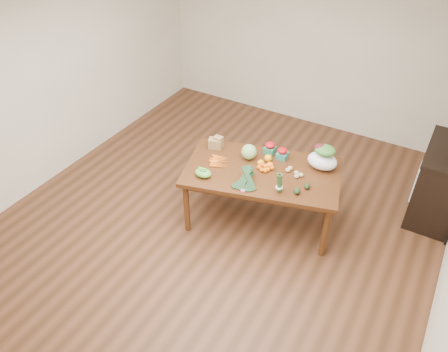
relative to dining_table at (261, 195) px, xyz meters
The scene contains 25 objects.
floor 0.69m from the dining_table, 132.66° to the right, with size 6.00×6.00×0.00m, color brown.
room_walls 1.14m from the dining_table, 132.66° to the right, with size 5.02×6.02×2.70m.
dining_table is the anchor object (origin of this frame).
cabinet 2.19m from the dining_table, 33.52° to the left, with size 0.52×1.02×0.94m, color black.
dish_towel 1.85m from the dining_table, 31.84° to the left, with size 0.02×0.28×0.45m, color white.
paper_bag 0.85m from the dining_table, 169.45° to the left, with size 0.21×0.18×0.15m, color olive, non-canonical shape.
cabbage 0.55m from the dining_table, 151.20° to the left, with size 0.18×0.18×0.18m, color #99C873.
strawberry_basket_a 0.57m from the dining_table, 102.48° to the left, with size 0.13×0.13×0.12m, color red, non-canonical shape.
strawberry_basket_b 0.55m from the dining_table, 74.06° to the left, with size 0.12×0.12×0.11m, color red, non-canonical shape.
orange_a 0.42m from the dining_table, 128.92° to the left, with size 0.08×0.08×0.08m, color #FFA90F.
orange_b 0.46m from the dining_table, 96.51° to the left, with size 0.09×0.09×0.09m, color #FFAB0F.
orange_c 0.43m from the dining_table, 54.74° to the left, with size 0.08×0.08×0.08m, color orange.
mandarin_cluster 0.42m from the dining_table, 33.61° to the left, with size 0.18×0.18×0.09m, color orange, non-canonical shape.
carrots 0.65m from the dining_table, 167.27° to the right, with size 0.22×0.24×0.03m, color orange, non-canonical shape.
snap_pea_bag 0.80m from the dining_table, 140.82° to the right, with size 0.20×0.15×0.09m, color #62B33C.
kale_bunch 0.58m from the dining_table, 96.39° to the right, with size 0.32×0.40×0.16m, color black, non-canonical shape.
asparagus_bundle 0.65m from the dining_table, 38.93° to the right, with size 0.08×0.08×0.25m, color #3D6D32, non-canonical shape.
potato_a 0.49m from the dining_table, 24.49° to the left, with size 0.06×0.05×0.05m, color tan.
potato_b 0.56m from the dining_table, ahead, with size 0.06×0.05×0.05m, color tan.
potato_c 0.56m from the dining_table, 18.25° to the left, with size 0.06×0.05×0.05m, color tan.
potato_d 0.51m from the dining_table, 31.94° to the left, with size 0.06×0.05×0.05m, color #DBC27E.
potato_e 0.60m from the dining_table, 14.61° to the left, with size 0.06×0.05×0.05m, color tan.
avocado_a 0.67m from the dining_table, 20.15° to the right, with size 0.07×0.10×0.07m, color black.
avocado_b 0.70m from the dining_table, ahead, with size 0.06×0.09×0.06m, color black.
salad_bag 0.86m from the dining_table, 34.36° to the left, with size 0.35×0.26×0.27m, color white, non-canonical shape.
Camera 1 is at (2.03, -3.27, 3.75)m, focal length 35.00 mm.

